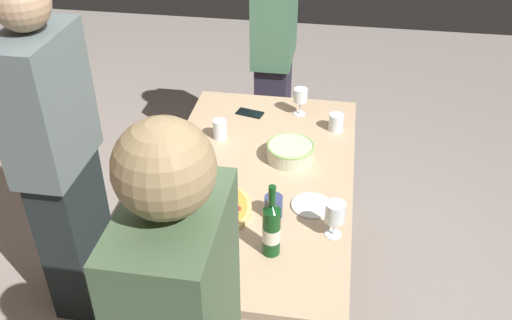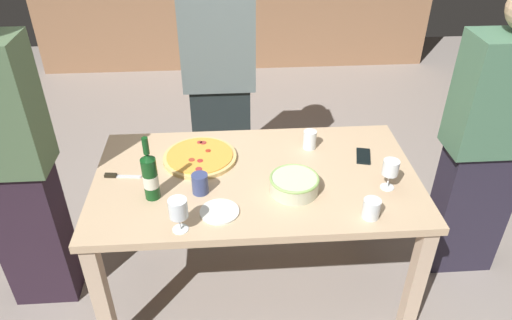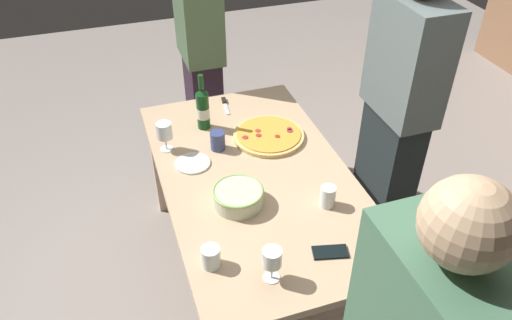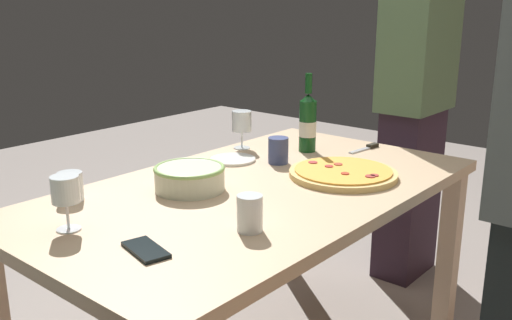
% 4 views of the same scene
% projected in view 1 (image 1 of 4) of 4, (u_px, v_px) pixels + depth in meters
% --- Properties ---
extents(ground_plane, '(8.00, 8.00, 0.00)m').
position_uv_depth(ground_plane, '(256.00, 288.00, 3.04)').
color(ground_plane, gray).
extents(dining_table, '(1.60, 0.90, 0.75)m').
position_uv_depth(dining_table, '(256.00, 192.00, 2.67)').
color(dining_table, tan).
rests_on(dining_table, ground).
extents(pizza, '(0.38, 0.38, 0.03)m').
position_uv_depth(pizza, '(207.00, 208.00, 2.41)').
color(pizza, '#E1BB6F').
rests_on(pizza, dining_table).
extents(serving_bowl, '(0.23, 0.23, 0.08)m').
position_uv_depth(serving_bowl, '(291.00, 151.00, 2.72)').
color(serving_bowl, beige).
rests_on(serving_bowl, dining_table).
extents(wine_bottle, '(0.07, 0.07, 0.32)m').
position_uv_depth(wine_bottle, '(271.00, 228.00, 2.14)').
color(wine_bottle, '#124319').
rests_on(wine_bottle, dining_table).
extents(wine_glass_near_pizza, '(0.08, 0.08, 0.16)m').
position_uv_depth(wine_glass_near_pizza, '(335.00, 214.00, 2.23)').
color(wine_glass_near_pizza, white).
rests_on(wine_glass_near_pizza, dining_table).
extents(wine_glass_by_bottle, '(0.08, 0.08, 0.15)m').
position_uv_depth(wine_glass_by_bottle, '(300.00, 97.00, 3.05)').
color(wine_glass_by_bottle, white).
rests_on(wine_glass_by_bottle, dining_table).
extents(cup_amber, '(0.08, 0.08, 0.09)m').
position_uv_depth(cup_amber, '(336.00, 122.00, 2.94)').
color(cup_amber, white).
rests_on(cup_amber, dining_table).
extents(cup_ceramic, '(0.08, 0.08, 0.10)m').
position_uv_depth(cup_ceramic, '(273.00, 206.00, 2.36)').
color(cup_ceramic, '#384476').
rests_on(cup_ceramic, dining_table).
extents(cup_spare, '(0.07, 0.07, 0.10)m').
position_uv_depth(cup_spare, '(220.00, 129.00, 2.87)').
color(cup_spare, white).
rests_on(cup_spare, dining_table).
extents(side_plate, '(0.18, 0.18, 0.01)m').
position_uv_depth(side_plate, '(312.00, 206.00, 2.43)').
color(side_plate, white).
rests_on(side_plate, dining_table).
extents(cell_phone, '(0.10, 0.16, 0.01)m').
position_uv_depth(cell_phone, '(250.00, 113.00, 3.10)').
color(cell_phone, black).
rests_on(cell_phone, dining_table).
extents(pizza_knife, '(0.18, 0.04, 0.02)m').
position_uv_depth(pizza_knife, '(217.00, 281.00, 2.07)').
color(pizza_knife, silver).
rests_on(pizza_knife, dining_table).
extents(person_host, '(0.45, 0.24, 1.70)m').
position_uv_depth(person_host, '(59.00, 160.00, 2.54)').
color(person_host, '#1F2728').
rests_on(person_host, ground).
extents(person_guest_right, '(0.44, 0.24, 1.64)m').
position_uv_depth(person_guest_right, '(274.00, 55.00, 3.58)').
color(person_guest_right, '#282333').
rests_on(person_guest_right, ground).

